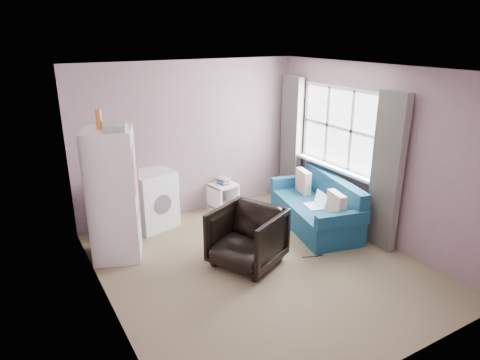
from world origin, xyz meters
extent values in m
cube|color=#89785A|center=(0.00, 0.00, -0.01)|extent=(3.80, 4.20, 0.02)
cube|color=silver|center=(0.00, 0.00, 2.51)|extent=(3.80, 4.20, 0.02)
cube|color=gray|center=(0.00, 2.11, 1.25)|extent=(3.80, 0.02, 2.50)
cube|color=gray|center=(0.00, -2.11, 1.25)|extent=(3.80, 0.02, 2.50)
cube|color=gray|center=(-1.91, 0.00, 1.25)|extent=(0.02, 4.20, 2.50)
cube|color=gray|center=(1.91, 0.00, 1.25)|extent=(0.02, 4.20, 2.50)
cube|color=white|center=(1.89, 0.70, 1.50)|extent=(0.01, 1.60, 1.20)
imported|color=black|center=(-0.11, 0.13, 0.42)|extent=(1.05, 1.07, 0.84)
cube|color=white|center=(-1.52, 1.20, 0.88)|extent=(0.77, 0.77, 1.76)
cube|color=slate|center=(-1.23, 1.09, 0.65)|extent=(0.20, 0.53, 0.02)
cube|color=slate|center=(-1.15, 1.30, 1.16)|extent=(0.03, 0.04, 0.50)
cube|color=white|center=(-1.24, 1.06, 1.23)|extent=(0.15, 0.40, 0.60)
cylinder|color=orange|center=(-1.58, 1.27, 1.88)|extent=(0.10, 0.10, 0.24)
cube|color=#BABAAF|center=(-1.44, 1.06, 1.80)|extent=(0.35, 0.37, 0.09)
cube|color=white|center=(-0.80, 1.89, 0.45)|extent=(0.78, 0.78, 0.90)
cube|color=slate|center=(-0.80, 1.87, 0.87)|extent=(0.72, 0.71, 0.05)
cylinder|color=slate|center=(-0.72, 1.58, 0.45)|extent=(0.29, 0.10, 0.30)
cube|color=white|center=(0.49, 1.94, 0.43)|extent=(0.47, 0.47, 0.04)
cube|color=white|center=(0.49, 1.94, 0.05)|extent=(0.47, 0.47, 0.04)
cube|color=white|center=(0.30, 1.91, 0.23)|extent=(0.10, 0.41, 0.46)
cube|color=white|center=(0.67, 1.97, 0.23)|extent=(0.10, 0.41, 0.46)
cube|color=navy|center=(0.49, 1.94, 0.47)|extent=(0.17, 0.22, 0.03)
cube|color=tan|center=(0.50, 1.94, 0.49)|extent=(0.18, 0.23, 0.03)
cube|color=navy|center=(0.48, 1.94, 0.52)|extent=(0.15, 0.21, 0.03)
cube|color=tan|center=(0.50, 1.93, 0.55)|extent=(0.18, 0.23, 0.03)
cube|color=#1B597C|center=(1.39, 0.58, 0.19)|extent=(1.16, 1.83, 0.38)
cube|color=#1B597C|center=(1.69, 0.51, 0.58)|extent=(0.55, 1.69, 0.41)
cube|color=#1B597C|center=(1.20, -0.21, 0.47)|extent=(0.81, 0.31, 0.19)
cube|color=#1B597C|center=(1.57, 1.38, 0.47)|extent=(0.81, 0.31, 0.19)
cube|color=#FFDEC0|center=(1.31, 0.04, 0.56)|extent=(0.19, 0.39, 0.38)
cube|color=#FFDEC0|center=(1.55, 1.11, 0.56)|extent=(0.19, 0.39, 0.38)
cube|color=white|center=(1.29, 0.51, 0.39)|extent=(0.28, 0.35, 0.02)
cube|color=silver|center=(1.41, 0.48, 0.49)|extent=(0.13, 0.32, 0.21)
cube|color=white|center=(1.82, 0.70, 0.87)|extent=(0.14, 1.70, 0.04)
cube|color=white|center=(1.87, 0.70, 0.90)|extent=(0.02, 1.68, 0.05)
cube|color=white|center=(1.87, 0.70, 1.50)|extent=(0.02, 1.68, 0.05)
cube|color=white|center=(1.87, 0.70, 2.10)|extent=(0.02, 1.68, 0.05)
cube|color=white|center=(1.87, -0.10, 1.50)|extent=(0.02, 0.05, 1.20)
cube|color=white|center=(1.87, 0.43, 1.50)|extent=(0.02, 0.05, 1.20)
cube|color=white|center=(1.87, 0.97, 1.50)|extent=(0.02, 0.05, 1.20)
cube|color=white|center=(1.87, 1.50, 1.50)|extent=(0.02, 0.05, 1.20)
cube|color=beige|center=(1.78, -0.38, 1.10)|extent=(0.12, 0.46, 2.18)
cube|color=beige|center=(1.78, 1.78, 1.10)|extent=(0.12, 0.46, 2.18)
cylinder|color=black|center=(0.93, -0.16, 0.01)|extent=(0.29, 0.10, 0.01)
cylinder|color=black|center=(0.75, -0.17, 0.01)|extent=(0.29, 0.11, 0.01)
camera|label=1|loc=(-2.70, -4.12, 2.90)|focal=32.00mm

